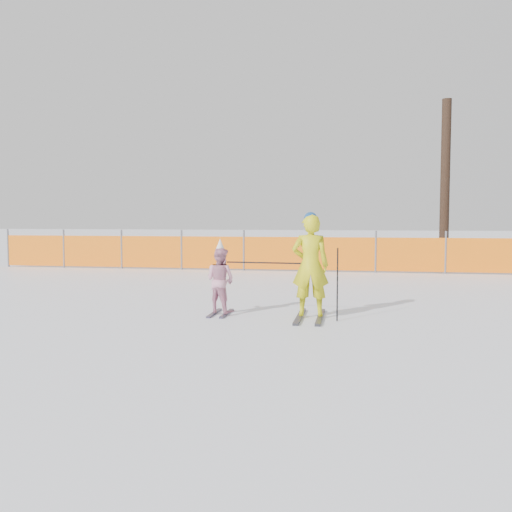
{
  "coord_description": "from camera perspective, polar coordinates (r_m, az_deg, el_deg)",
  "views": [
    {
      "loc": [
        1.64,
        -9.09,
        1.68
      ],
      "look_at": [
        0.0,
        0.5,
        1.0
      ],
      "focal_mm": 40.0,
      "sensor_mm": 36.0,
      "label": 1
    }
  ],
  "objects": [
    {
      "name": "safety_fence",
      "position": [
        17.57,
        -0.11,
        0.33
      ],
      "size": [
        16.79,
        0.06,
        1.25
      ],
      "color": "#595960",
      "rests_on": "ground"
    },
    {
      "name": "ground",
      "position": [
        9.39,
        -0.52,
        -6.31
      ],
      "size": [
        120.0,
        120.0,
        0.0
      ],
      "primitive_type": "plane",
      "color": "white",
      "rests_on": "ground"
    },
    {
      "name": "ski_poles",
      "position": [
        9.37,
        4.25,
        -1.69
      ],
      "size": [
        1.88,
        0.32,
        1.18
      ],
      "color": "black",
      "rests_on": "ground"
    },
    {
      "name": "tree_trunks",
      "position": [
        20.45,
        21.81,
        6.89
      ],
      "size": [
        3.38,
        1.07,
        5.63
      ],
      "color": "black",
      "rests_on": "ground"
    },
    {
      "name": "adult",
      "position": [
        9.41,
        5.45,
        -0.95
      ],
      "size": [
        0.63,
        1.46,
        1.75
      ],
      "color": "black",
      "rests_on": "ground"
    },
    {
      "name": "child",
      "position": [
        9.77,
        -3.59,
        -2.38
      ],
      "size": [
        0.67,
        0.86,
        1.3
      ],
      "color": "black",
      "rests_on": "ground"
    }
  ]
}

